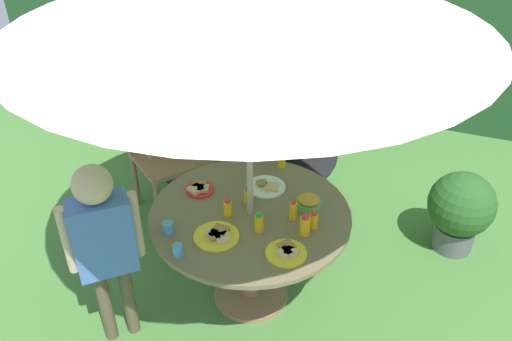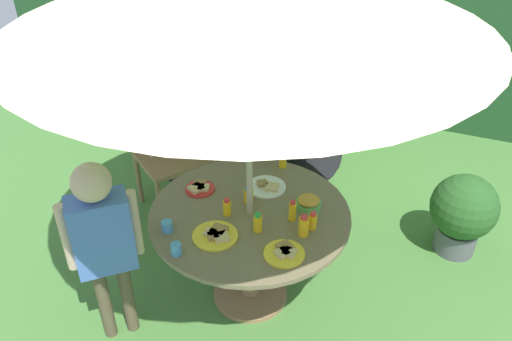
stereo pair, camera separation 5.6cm
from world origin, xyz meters
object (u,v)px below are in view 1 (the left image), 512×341
(wooden_chair, at_px, (164,140))
(juice_bottle_far_left, at_px, (259,223))
(plate_far_right, at_px, (199,189))
(garden_table, at_px, (250,232))
(juice_bottle_mid_right, at_px, (282,160))
(juice_bottle_spot_a, at_px, (293,210))
(plate_near_left, at_px, (267,187))
(plate_near_right, at_px, (217,235))
(potted_plant, at_px, (460,209))
(juice_bottle_back_edge, at_px, (249,195))
(child_in_blue_shirt, at_px, (103,236))
(cup_near, at_px, (168,228))
(cup_far, at_px, (178,250))
(dome_tent, at_px, (244,77))
(plate_center_front, at_px, (287,252))
(juice_bottle_front_edge, at_px, (313,221))
(juice_bottle_center_back, at_px, (228,208))
(snack_bowl, at_px, (309,202))
(child_in_grey_shirt, at_px, (266,111))
(juice_bottle_mid_left, at_px, (305,225))

(wooden_chair, distance_m, juice_bottle_far_left, 1.43)
(plate_far_right, bearing_deg, garden_table, -13.30)
(juice_bottle_mid_right, xyz_separation_m, juice_bottle_spot_a, (0.24, -0.51, 0.01))
(plate_near_left, height_order, plate_near_right, same)
(potted_plant, distance_m, juice_bottle_back_edge, 1.60)
(wooden_chair, distance_m, juice_bottle_spot_a, 1.46)
(child_in_blue_shirt, xyz_separation_m, cup_near, (0.26, 0.24, -0.05))
(plate_far_right, xyz_separation_m, juice_bottle_back_edge, (0.34, 0.00, 0.04))
(cup_near, xyz_separation_m, cup_far, (0.14, -0.15, 0.00))
(dome_tent, height_order, potted_plant, dome_tent)
(plate_center_front, height_order, juice_bottle_front_edge, juice_bottle_front_edge)
(plate_near_right, xyz_separation_m, juice_bottle_center_back, (-0.03, 0.21, 0.04))
(potted_plant, height_order, plate_near_left, plate_near_left)
(snack_bowl, distance_m, plate_near_left, 0.32)
(plate_far_right, relative_size, juice_bottle_back_edge, 1.73)
(dome_tent, relative_size, cup_near, 32.19)
(potted_plant, relative_size, juice_bottle_back_edge, 5.82)
(juice_bottle_mid_right, bearing_deg, plate_center_front, -69.33)
(garden_table, height_order, plate_far_right, plate_far_right)
(juice_bottle_front_edge, relative_size, cup_far, 1.58)
(potted_plant, distance_m, juice_bottle_mid_right, 1.35)
(garden_table, bearing_deg, juice_bottle_center_back, -148.45)
(potted_plant, height_order, cup_far, cup_far)
(juice_bottle_back_edge, bearing_deg, juice_bottle_center_back, -112.96)
(plate_near_right, xyz_separation_m, cup_near, (-0.28, -0.06, 0.02))
(child_in_blue_shirt, bearing_deg, plate_near_right, -13.62)
(child_in_grey_shirt, bearing_deg, snack_bowl, 22.57)
(plate_far_right, distance_m, juice_bottle_center_back, 0.31)
(snack_bowl, bearing_deg, juice_bottle_mid_right, 129.08)
(garden_table, xyz_separation_m, plate_far_right, (-0.38, 0.09, 0.17))
(snack_bowl, height_order, plate_center_front, snack_bowl)
(potted_plant, bearing_deg, snack_bowl, -137.84)
(juice_bottle_spot_a, bearing_deg, juice_bottle_mid_right, 115.59)
(child_in_grey_shirt, distance_m, juice_bottle_front_edge, 1.10)
(dome_tent, xyz_separation_m, juice_bottle_mid_left, (1.11, -1.81, 0.02))
(plate_near_left, relative_size, juice_bottle_front_edge, 2.25)
(juice_bottle_center_back, bearing_deg, garden_table, 31.55)
(juice_bottle_mid_left, bearing_deg, snack_bowl, 101.22)
(plate_far_right, bearing_deg, snack_bowl, 6.92)
(snack_bowl, xyz_separation_m, juice_bottle_center_back, (-0.42, -0.24, 0.02))
(plate_near_right, height_order, juice_bottle_mid_right, juice_bottle_mid_right)
(juice_bottle_mid_right, bearing_deg, juice_bottle_front_edge, -55.32)
(juice_bottle_center_back, distance_m, cup_far, 0.43)
(garden_table, distance_m, cup_near, 0.53)
(plate_near_right, relative_size, juice_bottle_spot_a, 1.94)
(dome_tent, bearing_deg, juice_bottle_back_edge, -79.24)
(wooden_chair, relative_size, juice_bottle_mid_left, 7.98)
(plate_near_left, relative_size, juice_bottle_center_back, 2.24)
(dome_tent, height_order, child_in_grey_shirt, dome_tent)
(child_in_grey_shirt, distance_m, plate_far_right, 0.83)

